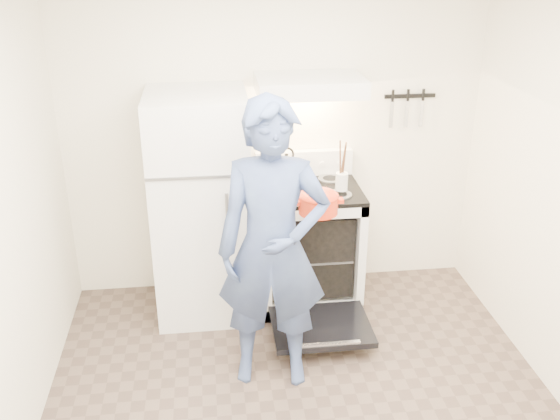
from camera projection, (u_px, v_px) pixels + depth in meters
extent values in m
cube|color=beige|center=(274.00, 138.00, 4.80)|extent=(3.20, 0.02, 2.50)
cube|color=silver|center=(201.00, 207.00, 4.58)|extent=(0.70, 0.70, 1.70)
cube|color=silver|center=(308.00, 247.00, 4.85)|extent=(0.76, 0.65, 0.92)
cube|color=black|center=(309.00, 190.00, 4.66)|extent=(0.76, 0.65, 0.03)
cube|color=silver|center=(304.00, 163.00, 4.87)|extent=(0.76, 0.07, 0.20)
cube|color=black|center=(321.00, 327.00, 4.45)|extent=(0.70, 0.54, 0.04)
cube|color=slate|center=(308.00, 249.00, 4.86)|extent=(0.60, 0.52, 0.01)
cube|color=silver|center=(310.00, 85.00, 4.41)|extent=(0.76, 0.50, 0.12)
cube|color=black|center=(410.00, 96.00, 4.78)|extent=(0.40, 0.02, 0.03)
cylinder|color=#937653|center=(309.00, 242.00, 4.94)|extent=(0.34, 0.34, 0.02)
cylinder|color=silver|center=(342.00, 181.00, 4.52)|extent=(0.11, 0.11, 0.13)
imported|color=navy|center=(273.00, 249.00, 3.79)|extent=(0.73, 0.53, 1.88)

